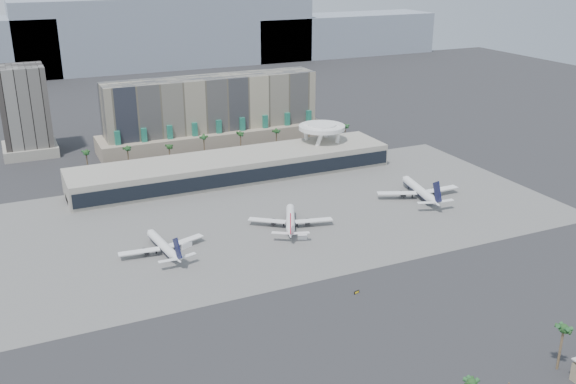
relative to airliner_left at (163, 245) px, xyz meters
name	(u,v)px	position (x,y,z in m)	size (l,w,h in m)	color
ground	(332,264)	(56.43, -36.57, -3.20)	(900.00, 900.00, 0.00)	#232326
apron_pad	(275,214)	(56.43, 18.43, -3.17)	(260.00, 130.00, 0.06)	#5B5B59
mountain_ridge	(137,39)	(84.30, 433.43, 26.69)	(680.00, 60.00, 70.00)	gray
hotel	(213,118)	(66.43, 137.84, 13.61)	(140.00, 30.00, 42.00)	gray
office_tower	(26,116)	(-38.57, 163.43, 19.74)	(30.00, 30.00, 52.00)	black
terminal	(234,166)	(56.43, 73.27, 3.31)	(170.00, 32.50, 14.50)	#AEA899
saucer_structure	(322,130)	(111.43, 79.43, 15.25)	(26.00, 26.00, 21.89)	white
palm_row	(224,140)	(63.43, 108.43, 7.30)	(157.80, 2.80, 13.10)	brown
airliner_left	(163,245)	(0.00, 0.00, 0.00)	(35.46, 36.69, 12.69)	white
airliner_centre	(290,220)	(56.58, 2.27, 0.13)	(34.60, 35.61, 13.19)	white
airliner_right	(420,190)	(128.42, 8.34, 0.58)	(41.42, 43.02, 14.98)	white
service_vehicle_a	(185,245)	(9.18, 1.08, -1.95)	(5.12, 2.50, 2.50)	white
service_vehicle_b	(303,237)	(55.87, -11.48, -2.23)	(3.76, 2.15, 1.94)	white
taxiway_sign	(357,292)	(53.49, -60.12, -2.68)	(2.29, 0.91, 1.04)	black
near_palm_b	(563,333)	(83.99, -121.62, 8.75)	(6.00, 6.00, 14.85)	brown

